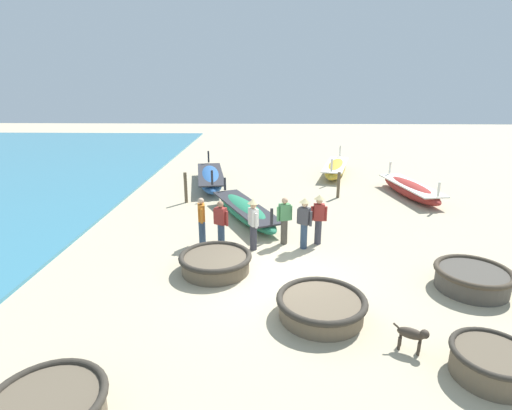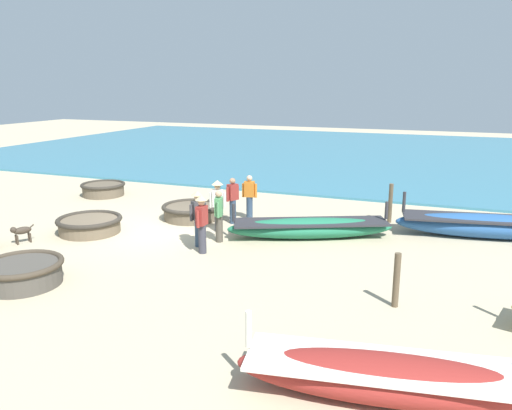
{
  "view_description": "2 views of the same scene",
  "coord_description": "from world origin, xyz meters",
  "px_view_note": "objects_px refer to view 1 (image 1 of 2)",
  "views": [
    {
      "loc": [
        -0.27,
        -9.75,
        5.13
      ],
      "look_at": [
        -0.61,
        3.2,
        1.07
      ],
      "focal_mm": 28.0,
      "sensor_mm": 36.0,
      "label": 1
    },
    {
      "loc": [
        13.24,
        8.7,
        4.63
      ],
      "look_at": [
        -1.12,
        3.03,
        0.86
      ],
      "focal_mm": 35.0,
      "sensor_mm": 36.0,
      "label": 2
    }
  ],
  "objects_px": {
    "coracle_nearest": "(321,306)",
    "coracle_beside_post": "(472,278)",
    "fisherman_by_coracle": "(253,221)",
    "fisherman_with_hat": "(304,220)",
    "fisherman_standing_right": "(202,220)",
    "long_boat_green_hull": "(336,168)",
    "fisherman_hauling": "(319,216)",
    "long_boat_blue_hull": "(245,211)",
    "coracle_front_left": "(492,362)",
    "coracle_upturned": "(47,409)",
    "dog": "(413,335)",
    "mooring_post_shoreline": "(338,185)",
    "mooring_post_inland": "(186,188)",
    "fisherman_standing_left": "(221,224)",
    "fisherman_crouching": "(284,219)",
    "long_boat_white_hull": "(410,189)",
    "coracle_far_left": "(216,262)",
    "long_boat_ochre_hull": "(210,178)"
  },
  "relations": [
    {
      "from": "long_boat_ochre_hull",
      "to": "fisherman_hauling",
      "type": "relative_size",
      "value": 3.41
    },
    {
      "from": "fisherman_with_hat",
      "to": "fisherman_standing_right",
      "type": "distance_m",
      "value": 3.29
    },
    {
      "from": "fisherman_standing_right",
      "to": "dog",
      "type": "height_order",
      "value": "fisherman_standing_right"
    },
    {
      "from": "fisherman_with_hat",
      "to": "fisherman_standing_right",
      "type": "xyz_separation_m",
      "value": [
        -3.27,
        0.26,
        -0.12
      ]
    },
    {
      "from": "fisherman_by_coracle",
      "to": "fisherman_standing_left",
      "type": "bearing_deg",
      "value": 176.43
    },
    {
      "from": "mooring_post_inland",
      "to": "coracle_far_left",
      "type": "bearing_deg",
      "value": -72.19
    },
    {
      "from": "long_boat_white_hull",
      "to": "long_boat_green_hull",
      "type": "xyz_separation_m",
      "value": [
        -2.72,
        4.3,
        0.03
      ]
    },
    {
      "from": "coracle_beside_post",
      "to": "fisherman_with_hat",
      "type": "bearing_deg",
      "value": 148.33
    },
    {
      "from": "coracle_beside_post",
      "to": "dog",
      "type": "height_order",
      "value": "coracle_beside_post"
    },
    {
      "from": "long_boat_blue_hull",
      "to": "coracle_front_left",
      "type": "bearing_deg",
      "value": -60.22
    },
    {
      "from": "long_boat_green_hull",
      "to": "fisherman_standing_right",
      "type": "bearing_deg",
      "value": -120.57
    },
    {
      "from": "fisherman_with_hat",
      "to": "dog",
      "type": "relative_size",
      "value": 2.65
    },
    {
      "from": "coracle_upturned",
      "to": "fisherman_with_hat",
      "type": "xyz_separation_m",
      "value": [
        4.55,
        6.97,
        0.66
      ]
    },
    {
      "from": "coracle_front_left",
      "to": "fisherman_crouching",
      "type": "bearing_deg",
      "value": 119.75
    },
    {
      "from": "long_boat_green_hull",
      "to": "fisherman_hauling",
      "type": "height_order",
      "value": "fisherman_hauling"
    },
    {
      "from": "fisherman_standing_right",
      "to": "mooring_post_shoreline",
      "type": "height_order",
      "value": "fisherman_standing_right"
    },
    {
      "from": "coracle_upturned",
      "to": "fisherman_hauling",
      "type": "bearing_deg",
      "value": 55.53
    },
    {
      "from": "fisherman_standing_right",
      "to": "mooring_post_shoreline",
      "type": "bearing_deg",
      "value": 46.03
    },
    {
      "from": "fisherman_standing_left",
      "to": "coracle_upturned",
      "type": "bearing_deg",
      "value": -105.68
    },
    {
      "from": "coracle_upturned",
      "to": "long_boat_white_hull",
      "type": "relative_size",
      "value": 0.39
    },
    {
      "from": "fisherman_crouching",
      "to": "dog",
      "type": "distance_m",
      "value": 5.89
    },
    {
      "from": "coracle_far_left",
      "to": "dog",
      "type": "bearing_deg",
      "value": -37.95
    },
    {
      "from": "coracle_beside_post",
      "to": "long_boat_white_hull",
      "type": "xyz_separation_m",
      "value": [
        1.34,
        8.58,
        0.04
      ]
    },
    {
      "from": "mooring_post_inland",
      "to": "long_boat_blue_hull",
      "type": "bearing_deg",
      "value": -37.31
    },
    {
      "from": "long_boat_ochre_hull",
      "to": "long_boat_green_hull",
      "type": "relative_size",
      "value": 1.14
    },
    {
      "from": "coracle_upturned",
      "to": "fisherman_with_hat",
      "type": "height_order",
      "value": "fisherman_with_hat"
    },
    {
      "from": "coracle_front_left",
      "to": "fisherman_with_hat",
      "type": "xyz_separation_m",
      "value": [
        -2.87,
        5.71,
        0.65
      ]
    },
    {
      "from": "dog",
      "to": "fisherman_hauling",
      "type": "bearing_deg",
      "value": 102.48
    },
    {
      "from": "coracle_far_left",
      "to": "mooring_post_shoreline",
      "type": "xyz_separation_m",
      "value": [
        4.67,
        7.48,
        0.31
      ]
    },
    {
      "from": "coracle_upturned",
      "to": "coracle_beside_post",
      "type": "relative_size",
      "value": 0.97
    },
    {
      "from": "fisherman_with_hat",
      "to": "long_boat_blue_hull",
      "type": "bearing_deg",
      "value": 125.58
    },
    {
      "from": "mooring_post_inland",
      "to": "long_boat_white_hull",
      "type": "bearing_deg",
      "value": 6.79
    },
    {
      "from": "coracle_nearest",
      "to": "dog",
      "type": "bearing_deg",
      "value": -35.21
    },
    {
      "from": "coracle_far_left",
      "to": "long_boat_ochre_hull",
      "type": "bearing_deg",
      "value": 98.57
    },
    {
      "from": "coracle_nearest",
      "to": "fisherman_by_coracle",
      "type": "xyz_separation_m",
      "value": [
        -1.65,
        3.73,
        0.68
      ]
    },
    {
      "from": "coracle_front_left",
      "to": "dog",
      "type": "bearing_deg",
      "value": 149.96
    },
    {
      "from": "coracle_upturned",
      "to": "long_boat_blue_hull",
      "type": "xyz_separation_m",
      "value": [
        2.54,
        9.77,
        0.03
      ]
    },
    {
      "from": "mooring_post_shoreline",
      "to": "mooring_post_inland",
      "type": "xyz_separation_m",
      "value": [
        -6.77,
        -0.94,
        0.07
      ]
    },
    {
      "from": "long_boat_blue_hull",
      "to": "fisherman_with_hat",
      "type": "xyz_separation_m",
      "value": [
        2.01,
        -2.8,
        0.63
      ]
    },
    {
      "from": "coracle_front_left",
      "to": "fisherman_standing_left",
      "type": "bearing_deg",
      "value": 134.23
    },
    {
      "from": "coracle_nearest",
      "to": "fisherman_with_hat",
      "type": "relative_size",
      "value": 1.22
    },
    {
      "from": "long_boat_white_hull",
      "to": "long_boat_blue_hull",
      "type": "relative_size",
      "value": 0.94
    },
    {
      "from": "fisherman_hauling",
      "to": "fisherman_standing_left",
      "type": "bearing_deg",
      "value": -171.59
    },
    {
      "from": "fisherman_hauling",
      "to": "fisherman_crouching",
      "type": "bearing_deg",
      "value": -179.5
    },
    {
      "from": "coracle_nearest",
      "to": "coracle_beside_post",
      "type": "relative_size",
      "value": 1.08
    },
    {
      "from": "coracle_beside_post",
      "to": "fisherman_with_hat",
      "type": "distance_m",
      "value": 4.83
    },
    {
      "from": "fisherman_standing_left",
      "to": "mooring_post_inland",
      "type": "xyz_separation_m",
      "value": [
        -2.09,
        4.94,
        -0.16
      ]
    },
    {
      "from": "fisherman_crouching",
      "to": "fisherman_standing_right",
      "type": "bearing_deg",
      "value": -177.68
    },
    {
      "from": "coracle_far_left",
      "to": "fisherman_with_hat",
      "type": "relative_size",
      "value": 1.22
    },
    {
      "from": "long_boat_blue_hull",
      "to": "fisherman_standing_right",
      "type": "distance_m",
      "value": 2.89
    }
  ]
}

